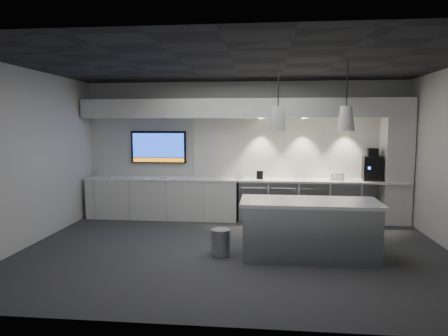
# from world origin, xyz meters

# --- Properties ---
(floor) EXTENTS (7.00, 7.00, 0.00)m
(floor) POSITION_xyz_m (0.00, 0.00, 0.00)
(floor) COLOR #313133
(floor) RESTS_ON ground
(ceiling) EXTENTS (7.00, 7.00, 0.00)m
(ceiling) POSITION_xyz_m (0.00, 0.00, 3.00)
(ceiling) COLOR black
(ceiling) RESTS_ON wall_back
(wall_back) EXTENTS (7.00, 0.00, 7.00)m
(wall_back) POSITION_xyz_m (0.00, 2.50, 1.50)
(wall_back) COLOR silver
(wall_back) RESTS_ON floor
(wall_front) EXTENTS (7.00, 0.00, 7.00)m
(wall_front) POSITION_xyz_m (0.00, -2.50, 1.50)
(wall_front) COLOR silver
(wall_front) RESTS_ON floor
(wall_left) EXTENTS (0.00, 7.00, 7.00)m
(wall_left) POSITION_xyz_m (-3.50, 0.00, 1.50)
(wall_left) COLOR silver
(wall_left) RESTS_ON floor
(back_counter) EXTENTS (6.80, 0.65, 0.04)m
(back_counter) POSITION_xyz_m (0.00, 2.17, 0.88)
(back_counter) COLOR white
(back_counter) RESTS_ON left_base_cabinets
(left_base_cabinets) EXTENTS (3.30, 0.63, 0.86)m
(left_base_cabinets) POSITION_xyz_m (-1.75, 2.17, 0.43)
(left_base_cabinets) COLOR silver
(left_base_cabinets) RESTS_ON floor
(fridge_unit_a) EXTENTS (0.60, 0.61, 0.85)m
(fridge_unit_a) POSITION_xyz_m (0.25, 2.17, 0.42)
(fridge_unit_a) COLOR gray
(fridge_unit_a) RESTS_ON floor
(fridge_unit_b) EXTENTS (0.60, 0.61, 0.85)m
(fridge_unit_b) POSITION_xyz_m (0.88, 2.17, 0.42)
(fridge_unit_b) COLOR gray
(fridge_unit_b) RESTS_ON floor
(fridge_unit_c) EXTENTS (0.60, 0.61, 0.85)m
(fridge_unit_c) POSITION_xyz_m (1.51, 2.17, 0.42)
(fridge_unit_c) COLOR gray
(fridge_unit_c) RESTS_ON floor
(fridge_unit_d) EXTENTS (0.60, 0.61, 0.85)m
(fridge_unit_d) POSITION_xyz_m (2.14, 2.17, 0.42)
(fridge_unit_d) COLOR gray
(fridge_unit_d) RESTS_ON floor
(backsplash) EXTENTS (4.60, 0.03, 1.30)m
(backsplash) POSITION_xyz_m (1.20, 2.48, 1.55)
(backsplash) COLOR silver
(backsplash) RESTS_ON wall_back
(soffit) EXTENTS (6.90, 0.60, 0.40)m
(soffit) POSITION_xyz_m (0.00, 2.20, 2.40)
(soffit) COLOR silver
(soffit) RESTS_ON wall_back
(column) EXTENTS (0.55, 0.55, 2.60)m
(column) POSITION_xyz_m (3.20, 2.20, 1.30)
(column) COLOR silver
(column) RESTS_ON floor
(wall_tv) EXTENTS (1.25, 0.07, 0.72)m
(wall_tv) POSITION_xyz_m (-1.90, 2.45, 1.56)
(wall_tv) COLOR black
(wall_tv) RESTS_ON wall_back
(island) EXTENTS (2.13, 0.93, 0.90)m
(island) POSITION_xyz_m (1.18, -0.21, 0.45)
(island) COLOR gray
(island) RESTS_ON floor
(bin) EXTENTS (0.35, 0.35, 0.42)m
(bin) POSITION_xyz_m (-0.20, -0.27, 0.21)
(bin) COLOR gray
(bin) RESTS_ON floor
(coffee_machine) EXTENTS (0.41, 0.57, 0.67)m
(coffee_machine) POSITION_xyz_m (2.72, 2.20, 1.18)
(coffee_machine) COLOR black
(coffee_machine) RESTS_ON back_counter
(sign_black) EXTENTS (0.14, 0.04, 0.18)m
(sign_black) POSITION_xyz_m (0.38, 2.14, 0.99)
(sign_black) COLOR black
(sign_black) RESTS_ON back_counter
(sign_white) EXTENTS (0.18, 0.04, 0.14)m
(sign_white) POSITION_xyz_m (-0.08, 2.13, 0.97)
(sign_white) COLOR white
(sign_white) RESTS_ON back_counter
(cup_cluster) EXTENTS (0.29, 0.18, 0.16)m
(cup_cluster) POSITION_xyz_m (2.00, 2.14, 0.98)
(cup_cluster) COLOR silver
(cup_cluster) RESTS_ON back_counter
(tray_a) EXTENTS (0.20, 0.20, 0.02)m
(tray_a) POSITION_xyz_m (-2.84, 2.17, 0.91)
(tray_a) COLOR #BDBDBD
(tray_a) RESTS_ON back_counter
(tray_b) EXTENTS (0.17, 0.17, 0.02)m
(tray_b) POSITION_xyz_m (-2.44, 2.08, 0.91)
(tray_b) COLOR #BDBDBD
(tray_b) RESTS_ON back_counter
(tray_c) EXTENTS (0.20, 0.20, 0.02)m
(tray_c) POSITION_xyz_m (-2.08, 2.10, 0.91)
(tray_c) COLOR #BDBDBD
(tray_c) RESTS_ON back_counter
(tray_d) EXTENTS (0.19, 0.19, 0.02)m
(tray_d) POSITION_xyz_m (-1.68, 2.13, 0.91)
(tray_d) COLOR #BDBDBD
(tray_d) RESTS_ON back_counter
(pendant_left) EXTENTS (0.26, 0.26, 1.07)m
(pendant_left) POSITION_xyz_m (0.67, -0.21, 2.15)
(pendant_left) COLOR silver
(pendant_left) RESTS_ON ceiling
(pendant_right) EXTENTS (0.26, 0.26, 1.07)m
(pendant_right) POSITION_xyz_m (1.68, -0.21, 2.15)
(pendant_right) COLOR silver
(pendant_right) RESTS_ON ceiling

